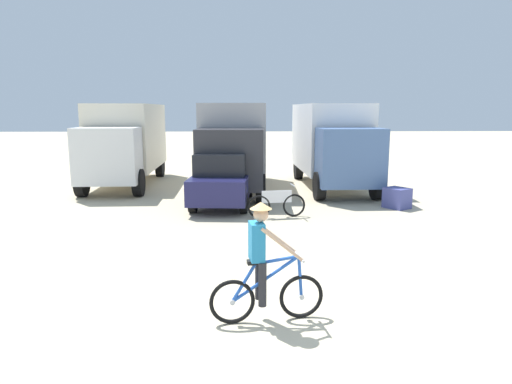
% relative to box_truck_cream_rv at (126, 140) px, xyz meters
% --- Properties ---
extents(ground_plane, '(120.00, 120.00, 0.00)m').
position_rel_box_truck_cream_rv_xyz_m(ground_plane, '(5.28, -12.33, -1.87)').
color(ground_plane, beige).
extents(box_truck_cream_rv, '(2.51, 6.79, 3.35)m').
position_rel_box_truck_cream_rv_xyz_m(box_truck_cream_rv, '(0.00, 0.00, 0.00)').
color(box_truck_cream_rv, beige).
rests_on(box_truck_cream_rv, ground).
extents(box_truck_grey_hauler, '(2.64, 6.84, 3.35)m').
position_rel_box_truck_cream_rv_xyz_m(box_truck_grey_hauler, '(4.57, -1.34, 0.00)').
color(box_truck_grey_hauler, '#9E9EA3').
rests_on(box_truck_grey_hauler, ground).
extents(box_truck_avon_van, '(2.54, 6.81, 3.35)m').
position_rel_box_truck_cream_rv_xyz_m(box_truck_avon_van, '(8.50, -0.90, 0.00)').
color(box_truck_avon_van, white).
rests_on(box_truck_avon_van, ground).
extents(sedan_parked, '(2.08, 4.32, 1.76)m').
position_rel_box_truck_cream_rv_xyz_m(sedan_parked, '(4.22, -4.32, -0.99)').
color(sedan_parked, '#1E1E4C').
rests_on(sedan_parked, ground).
extents(cyclist_orange_shirt, '(1.72, 0.54, 1.82)m').
position_rel_box_truck_cream_rv_xyz_m(cyclist_orange_shirt, '(5.17, -12.86, -1.03)').
color(cyclist_orange_shirt, black).
rests_on(cyclist_orange_shirt, ground).
extents(bicycle_spare, '(1.72, 0.50, 0.97)m').
position_rel_box_truck_cream_rv_xyz_m(bicycle_spare, '(5.87, -6.21, -1.48)').
color(bicycle_spare, black).
rests_on(bicycle_spare, ground).
extents(supply_crate, '(0.91, 0.94, 0.65)m').
position_rel_box_truck_cream_rv_xyz_m(supply_crate, '(9.83, -5.02, -1.55)').
color(supply_crate, '#4C5199').
rests_on(supply_crate, ground).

